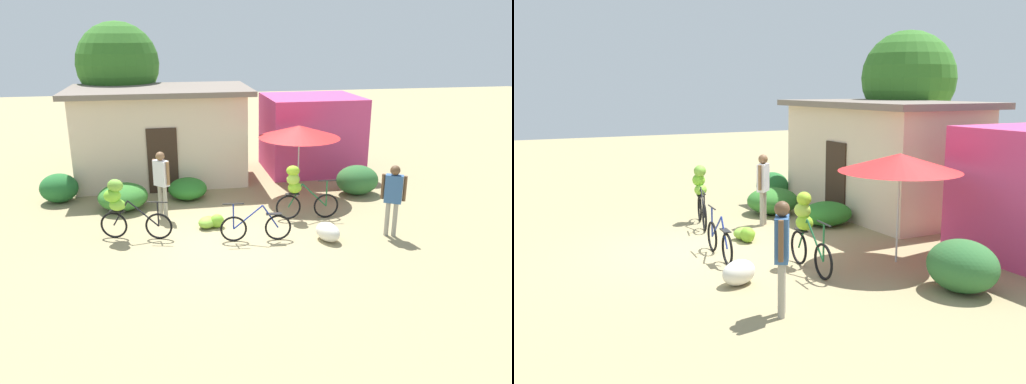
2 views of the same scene
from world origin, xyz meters
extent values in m
plane|color=#97885F|center=(0.00, 0.00, 0.00)|extent=(60.00, 60.00, 0.00)
cube|color=beige|center=(-1.50, 5.54, 1.44)|extent=(5.25, 2.89, 2.88)
cube|color=#72665B|center=(-1.50, 5.54, 2.96)|extent=(5.75, 3.39, 0.16)
cube|color=#332319|center=(-1.50, 4.07, 1.00)|extent=(0.90, 0.06, 2.00)
cylinder|color=brown|center=(-2.86, 7.52, 1.41)|extent=(0.37, 0.37, 2.82)
sphere|color=#326C23|center=(-2.86, 7.52, 3.67)|extent=(2.84, 2.84, 2.84)
ellipsoid|color=#24682D|center=(-4.50, 3.75, 0.42)|extent=(1.08, 0.98, 0.84)
ellipsoid|color=#34782C|center=(-2.64, 2.80, 0.36)|extent=(1.37, 1.41, 0.71)
ellipsoid|color=#2A7526|center=(-0.82, 3.39, 0.30)|extent=(1.13, 1.27, 0.59)
ellipsoid|color=#2F6731|center=(4.26, 2.84, 0.44)|extent=(1.28, 1.10, 0.89)
cylinder|color=beige|center=(2.43, 2.94, 1.04)|extent=(0.04, 0.04, 2.08)
cone|color=red|center=(2.43, 2.94, 1.98)|extent=(2.38, 2.38, 0.35)
torus|color=black|center=(-1.66, 0.46, 0.33)|extent=(0.65, 0.21, 0.65)
torus|color=black|center=(-2.71, 0.72, 0.33)|extent=(0.65, 0.21, 0.65)
cylinder|color=black|center=(-2.53, 0.68, 0.64)|extent=(0.41, 0.13, 0.64)
cylinder|color=black|center=(-2.00, 0.55, 0.64)|extent=(0.72, 0.21, 0.65)
cylinder|color=black|center=(-1.66, 0.46, 0.93)|extent=(0.49, 0.15, 0.03)
cylinder|color=black|center=(-1.66, 0.46, 0.63)|extent=(0.04, 0.04, 0.60)
cube|color=black|center=(-2.61, 0.70, 0.68)|extent=(0.38, 0.22, 0.02)
ellipsoid|color=#7EC237|center=(-2.59, 0.71, 0.83)|extent=(0.49, 0.45, 0.28)
ellipsoid|color=#77C52E|center=(-2.69, 0.70, 1.07)|extent=(0.47, 0.41, 0.31)
ellipsoid|color=#73AF39|center=(-2.60, 0.71, 1.32)|extent=(0.48, 0.46, 0.30)
torus|color=black|center=(0.06, -0.02, 0.32)|extent=(0.64, 0.11, 0.63)
torus|color=black|center=(1.11, -0.12, 0.32)|extent=(0.64, 0.11, 0.63)
cylinder|color=navy|center=(0.93, -0.10, 0.60)|extent=(0.40, 0.07, 0.58)
cylinder|color=navy|center=(0.40, -0.05, 0.60)|extent=(0.71, 0.10, 0.59)
cylinder|color=black|center=(0.06, -0.02, 0.94)|extent=(0.50, 0.08, 0.03)
cylinder|color=navy|center=(0.06, -0.02, 0.63)|extent=(0.04, 0.04, 0.62)
cube|color=black|center=(1.00, -0.11, 0.66)|extent=(0.37, 0.17, 0.02)
torus|color=black|center=(2.69, 1.07, 0.33)|extent=(0.67, 0.10, 0.67)
torus|color=black|center=(1.68, 1.15, 0.33)|extent=(0.67, 0.10, 0.67)
cylinder|color=#19592D|center=(1.86, 1.13, 0.65)|extent=(0.39, 0.06, 0.65)
cylinder|color=#19592D|center=(2.36, 1.10, 0.65)|extent=(0.68, 0.08, 0.65)
cylinder|color=black|center=(2.69, 1.07, 1.03)|extent=(0.50, 0.07, 0.03)
cylinder|color=#19592D|center=(2.69, 1.07, 0.68)|extent=(0.04, 0.04, 0.70)
cube|color=black|center=(1.78, 1.14, 0.70)|extent=(0.37, 0.17, 0.02)
ellipsoid|color=#84BD27|center=(1.85, 1.17, 0.86)|extent=(0.43, 0.37, 0.30)
ellipsoid|color=#98BF3D|center=(1.80, 1.16, 1.09)|extent=(0.41, 0.35, 0.29)
ellipsoid|color=#8DBA27|center=(1.80, 1.19, 1.31)|extent=(0.42, 0.37, 0.27)
ellipsoid|color=#74B42C|center=(-0.23, 0.93, 0.17)|extent=(0.40, 0.35, 0.35)
ellipsoid|color=#91BB35|center=(-0.42, 0.98, 0.15)|extent=(0.54, 0.53, 0.29)
ellipsoid|color=#81B93A|center=(-0.47, 0.97, 0.14)|extent=(0.65, 0.66, 0.28)
ellipsoid|color=silver|center=(2.26, -0.38, 0.22)|extent=(0.67, 0.81, 0.44)
cylinder|color=gray|center=(3.91, -0.42, 0.43)|extent=(0.11, 0.11, 0.86)
cylinder|color=gray|center=(3.76, -0.33, 0.43)|extent=(0.11, 0.11, 0.86)
cube|color=#33598C|center=(3.83, -0.38, 1.19)|extent=(0.45, 0.38, 0.68)
cylinder|color=brown|center=(4.05, -0.51, 1.23)|extent=(0.08, 0.08, 0.61)
cylinder|color=brown|center=(3.62, -0.25, 1.23)|extent=(0.08, 0.08, 0.61)
sphere|color=brown|center=(3.83, -0.38, 1.65)|extent=(0.23, 0.23, 0.23)
cylinder|color=gray|center=(-1.61, 2.04, 0.43)|extent=(0.11, 0.11, 0.86)
cylinder|color=gray|center=(-1.49, 1.91, 0.43)|extent=(0.11, 0.11, 0.86)
cube|color=silver|center=(-1.55, 1.97, 1.20)|extent=(0.42, 0.42, 0.68)
cylinder|color=brown|center=(-1.73, 2.15, 1.24)|extent=(0.08, 0.08, 0.61)
cylinder|color=brown|center=(-1.37, 1.80, 1.24)|extent=(0.08, 0.08, 0.61)
sphere|color=brown|center=(-1.55, 1.97, 1.66)|extent=(0.23, 0.23, 0.23)
camera|label=1|loc=(-1.39, -10.52, 4.70)|focal=34.25mm
camera|label=2|loc=(11.16, -4.30, 3.39)|focal=40.81mm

